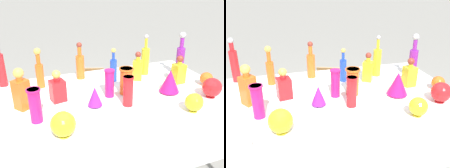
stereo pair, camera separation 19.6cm
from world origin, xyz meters
TOP-DOWN VIEW (x-y plane):
  - display_table at (0.00, -0.04)m, footprint 1.91×1.20m
  - tall_bottle_0 at (0.47, 0.33)m, footprint 0.08×0.08m
  - tall_bottle_1 at (0.12, 0.28)m, footprint 0.06×0.06m
  - tall_bottle_2 at (-0.81, 0.52)m, footprint 0.07×0.07m
  - tall_bottle_3 at (0.76, 0.18)m, footprint 0.08×0.08m
  - tall_bottle_4 at (-0.51, 0.37)m, footprint 0.07×0.07m
  - tall_bottle_5 at (-0.14, 0.44)m, footprint 0.08×0.08m
  - square_decanter_0 at (0.34, 0.23)m, footprint 0.11×0.11m
  - square_decanter_1 at (-0.41, 0.07)m, footprint 0.12×0.12m
  - square_decanter_2 at (0.64, 0.04)m, footprint 0.10×0.10m
  - square_decanter_3 at (-0.67, 0.04)m, footprint 0.13×0.13m
  - slender_vase_0 at (0.05, -0.19)m, footprint 0.08×0.08m
  - slender_vase_1 at (0.12, -0.01)m, footprint 0.12×0.12m
  - slender_vase_2 at (-0.02, -0.01)m, footprint 0.08×0.08m
  - slender_vase_3 at (-0.60, -0.18)m, footprint 0.09×0.09m
  - fluted_vase_0 at (-0.18, -0.12)m, footprint 0.11×0.11m
  - fluted_vase_1 at (0.46, -0.11)m, footprint 0.16×0.16m
  - round_bowl_0 at (0.72, -0.30)m, footprint 0.15×0.15m
  - round_bowl_1 at (0.44, -0.44)m, footprint 0.13×0.13m
  - round_bowl_2 at (-0.46, -0.41)m, footprint 0.15×0.15m
  - round_bowl_3 at (0.84, -0.11)m, footprint 0.11×0.11m
  - price_tag_left at (-0.21, -0.53)m, footprint 0.05×0.02m
  - price_tag_center at (-0.66, -0.51)m, footprint 0.06×0.02m
  - cardboard_box_behind_left at (0.26, 1.38)m, footprint 0.46×0.40m

SIDE VIEW (x-z plane):
  - cardboard_box_behind_left at x=0.26m, z-range -0.04..0.43m
  - display_table at x=0.00m, z-range 0.33..1.09m
  - price_tag_left at x=-0.21m, z-range 0.76..0.80m
  - price_tag_center at x=-0.66m, z-range 0.76..0.81m
  - round_bowl_3 at x=0.84m, z-range 0.76..0.88m
  - round_bowl_1 at x=0.44m, z-range 0.76..0.90m
  - fluted_vase_0 at x=-0.18m, z-range 0.76..0.92m
  - round_bowl_0 at x=0.72m, z-range 0.76..0.92m
  - round_bowl_2 at x=-0.46m, z-range 0.76..0.92m
  - fluted_vase_1 at x=0.46m, z-range 0.76..0.96m
  - square_decanter_1 at x=-0.41m, z-range 0.74..0.98m
  - square_decanter_2 at x=0.64m, z-range 0.74..0.99m
  - square_decanter_0 at x=0.34m, z-range 0.74..1.00m
  - slender_vase_1 at x=0.12m, z-range 0.77..0.99m
  - slender_vase_2 at x=-0.02m, z-range 0.77..0.99m
  - slender_vase_0 at x=0.05m, z-range 0.77..1.00m
  - tall_bottle_1 at x=0.12m, z-range 0.73..1.03m
  - slender_vase_3 at x=-0.60m, z-range 0.77..1.00m
  - tall_bottle_5 at x=-0.14m, z-range 0.73..1.07m
  - square_decanter_3 at x=-0.67m, z-range 0.74..1.05m
  - tall_bottle_0 at x=0.47m, z-range 0.71..1.10m
  - tall_bottle_4 at x=-0.51m, z-range 0.74..1.08m
  - tall_bottle_2 at x=-0.81m, z-range 0.73..1.13m
  - tall_bottle_3 at x=0.76m, z-range 0.73..1.14m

